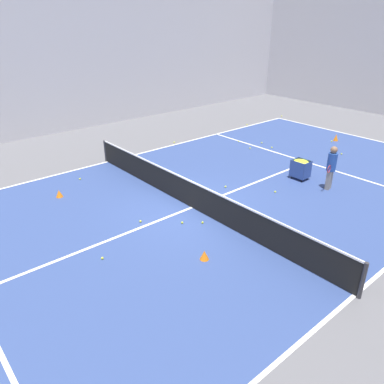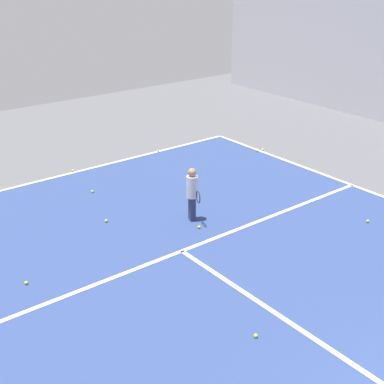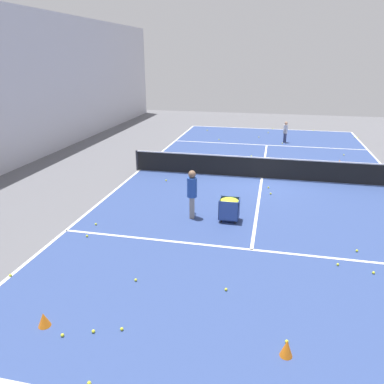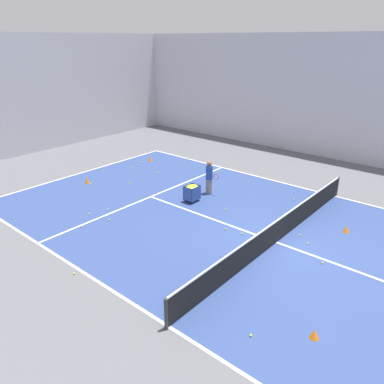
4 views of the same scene
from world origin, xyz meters
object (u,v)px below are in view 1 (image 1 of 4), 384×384
Objects in this scene: tennis_net at (192,194)px; ball_cart at (301,166)px; coach_at_net at (331,165)px; training_cone_1 at (336,137)px.

tennis_net reaches higher than ball_cart.
tennis_net is 7.16× the size of coach_at_net.
ball_cart is at bearing -72.82° from training_cone_1.
coach_at_net is 2.09× the size of ball_cart.
coach_at_net is (2.14, 4.84, 0.45)m from tennis_net.
tennis_net is 34.55× the size of training_cone_1.
tennis_net is 5.31m from coach_at_net.
tennis_net is 4.94m from ball_cart.
training_cone_1 is at bearing 107.18° from ball_cart.
coach_at_net is 4.82× the size of training_cone_1.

